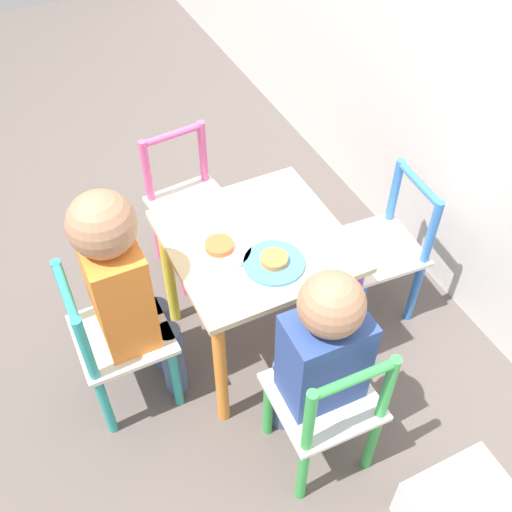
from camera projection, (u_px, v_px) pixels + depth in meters
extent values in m
plane|color=#5B514C|center=(256.00, 340.00, 2.02)|extent=(6.00, 6.00, 0.00)
cube|color=beige|center=(256.00, 241.00, 1.68)|extent=(0.49, 0.49, 0.02)
cylinder|color=yellow|center=(169.00, 273.00, 1.93)|extent=(0.04, 0.04, 0.46)
cylinder|color=orange|center=(221.00, 373.00, 1.66)|extent=(0.04, 0.04, 0.46)
cylinder|color=#DB3D38|center=(284.00, 233.00, 2.05)|extent=(0.04, 0.04, 0.46)
cylinder|color=#8E51BC|center=(350.00, 321.00, 1.79)|extent=(0.04, 0.04, 0.46)
cube|color=silver|center=(323.00, 396.00, 1.55)|extent=(0.27, 0.27, 0.02)
cylinder|color=green|center=(333.00, 380.00, 1.76)|extent=(0.03, 0.03, 0.27)
cylinder|color=green|center=(268.00, 407.00, 1.70)|extent=(0.03, 0.03, 0.27)
cylinder|color=green|center=(372.00, 442.00, 1.62)|extent=(0.03, 0.03, 0.27)
cylinder|color=green|center=(302.00, 473.00, 1.56)|extent=(0.03, 0.03, 0.27)
cylinder|color=green|center=(387.00, 390.00, 1.43)|extent=(0.03, 0.03, 0.26)
cylinder|color=green|center=(309.00, 423.00, 1.37)|extent=(0.03, 0.03, 0.26)
cylinder|color=green|center=(355.00, 379.00, 1.32)|extent=(0.03, 0.21, 0.02)
cube|color=silver|center=(122.00, 334.00, 1.69)|extent=(0.26, 0.26, 0.02)
cylinder|color=teal|center=(176.00, 377.00, 1.76)|extent=(0.03, 0.03, 0.27)
cylinder|color=teal|center=(152.00, 325.00, 1.90)|extent=(0.03, 0.03, 0.27)
cylinder|color=teal|center=(106.00, 405.00, 1.70)|extent=(0.03, 0.03, 0.27)
cylinder|color=teal|center=(86.00, 350.00, 1.83)|extent=(0.03, 0.03, 0.27)
cylinder|color=teal|center=(87.00, 351.00, 1.51)|extent=(0.03, 0.03, 0.26)
cylinder|color=teal|center=(66.00, 294.00, 1.64)|extent=(0.03, 0.03, 0.26)
cylinder|color=teal|center=(66.00, 293.00, 1.49)|extent=(0.21, 0.02, 0.02)
cube|color=silver|center=(377.00, 248.00, 1.93)|extent=(0.28, 0.28, 0.02)
cylinder|color=#387AD1|center=(329.00, 266.00, 2.08)|extent=(0.03, 0.03, 0.27)
cylinder|color=#387AD1|center=(358.00, 310.00, 1.94)|extent=(0.03, 0.03, 0.27)
cylinder|color=#387AD1|center=(382.00, 249.00, 2.13)|extent=(0.03, 0.03, 0.27)
cylinder|color=#387AD1|center=(414.00, 291.00, 1.99)|extent=(0.03, 0.03, 0.27)
cylinder|color=#387AD1|center=(395.00, 192.00, 1.94)|extent=(0.03, 0.03, 0.26)
cylinder|color=#387AD1|center=(431.00, 234.00, 1.80)|extent=(0.03, 0.03, 0.26)
cylinder|color=#387AD1|center=(419.00, 184.00, 1.79)|extent=(0.21, 0.04, 0.02)
cube|color=silver|center=(192.00, 207.00, 2.07)|extent=(0.28, 0.28, 0.02)
cylinder|color=#E5599E|center=(182.00, 266.00, 2.07)|extent=(0.03, 0.03, 0.27)
cylinder|color=#E5599E|center=(235.00, 244.00, 2.15)|extent=(0.03, 0.03, 0.27)
cylinder|color=#E5599E|center=(157.00, 230.00, 2.20)|extent=(0.03, 0.03, 0.27)
cylinder|color=#E5599E|center=(207.00, 210.00, 2.28)|extent=(0.03, 0.03, 0.27)
cylinder|color=#E5599E|center=(147.00, 173.00, 2.01)|extent=(0.03, 0.03, 0.26)
cylinder|color=#E5599E|center=(203.00, 153.00, 2.09)|extent=(0.03, 0.03, 0.26)
cylinder|color=#E5599E|center=(172.00, 135.00, 1.96)|extent=(0.04, 0.21, 0.02)
cylinder|color=#4C608E|center=(314.00, 382.00, 1.74)|extent=(0.07, 0.07, 0.29)
cylinder|color=#4C608E|center=(284.00, 394.00, 1.72)|extent=(0.07, 0.07, 0.29)
cube|color=#2D478E|center=(324.00, 358.00, 1.46)|extent=(0.14, 0.20, 0.28)
sphere|color=#A37556|center=(332.00, 305.00, 1.31)|extent=(0.16, 0.16, 0.16)
cylinder|color=#4C608E|center=(173.00, 360.00, 1.80)|extent=(0.07, 0.07, 0.29)
cylinder|color=#4C608E|center=(162.00, 335.00, 1.86)|extent=(0.07, 0.07, 0.29)
cube|color=orange|center=(119.00, 292.00, 1.57)|extent=(0.20, 0.14, 0.34)
sphere|color=#A37556|center=(102.00, 225.00, 1.40)|extent=(0.17, 0.17, 0.17)
cylinder|color=#4C9EE0|center=(274.00, 263.00, 1.60)|extent=(0.17, 0.17, 0.01)
cylinder|color=#D6843D|center=(274.00, 259.00, 1.59)|extent=(0.07, 0.07, 0.02)
cylinder|color=white|center=(220.00, 249.00, 1.64)|extent=(0.18, 0.18, 0.01)
cylinder|color=#CC6633|center=(219.00, 246.00, 1.63)|extent=(0.08, 0.08, 0.02)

